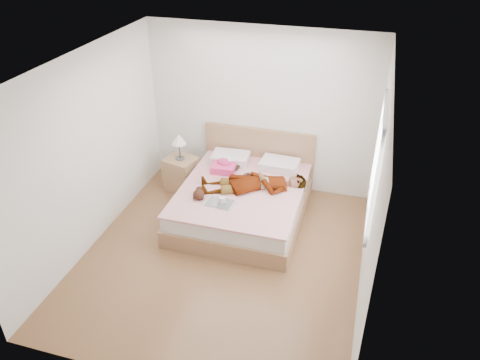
{
  "coord_description": "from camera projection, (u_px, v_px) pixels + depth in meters",
  "views": [
    {
      "loc": [
        1.59,
        -4.59,
        4.11
      ],
      "look_at": [
        0.0,
        0.85,
        0.7
      ],
      "focal_mm": 35.0,
      "sensor_mm": 36.0,
      "label": 1
    }
  ],
  "objects": [
    {
      "name": "bed",
      "position": [
        243.0,
        198.0,
        6.98
      ],
      "size": [
        1.8,
        2.08,
        1.0
      ],
      "color": "#8E6341",
      "rests_on": "ground"
    },
    {
      "name": "towel",
      "position": [
        223.0,
        167.0,
        7.17
      ],
      "size": [
        0.38,
        0.32,
        0.19
      ],
      "color": "#FF458C",
      "rests_on": "bed"
    },
    {
      "name": "ground",
      "position": [
        222.0,
        256.0,
        6.27
      ],
      "size": [
        4.0,
        4.0,
        0.0
      ],
      "primitive_type": "plane",
      "color": "#4F2E18",
      "rests_on": "ground"
    },
    {
      "name": "magazine",
      "position": [
        219.0,
        203.0,
        6.44
      ],
      "size": [
        0.41,
        0.29,
        0.02
      ],
      "color": "white",
      "rests_on": "bed"
    },
    {
      "name": "plush_toy",
      "position": [
        199.0,
        194.0,
        6.52
      ],
      "size": [
        0.2,
        0.27,
        0.14
      ],
      "color": "black",
      "rests_on": "bed"
    },
    {
      "name": "coffee_mug",
      "position": [
        222.0,
        201.0,
        6.41
      ],
      "size": [
        0.13,
        0.11,
        0.1
      ],
      "color": "silver",
      "rests_on": "bed"
    },
    {
      "name": "phone",
      "position": [
        230.0,
        159.0,
        7.18
      ],
      "size": [
        0.07,
        0.09,
        0.05
      ],
      "primitive_type": "cube",
      "rotation": [
        0.44,
        0.0,
        0.37
      ],
      "color": "silver",
      "rests_on": "bed"
    },
    {
      "name": "room_shell",
      "position": [
        376.0,
        166.0,
        5.32
      ],
      "size": [
        4.0,
        4.0,
        4.0
      ],
      "color": "white",
      "rests_on": "ground"
    },
    {
      "name": "hair",
      "position": [
        227.0,
        165.0,
        7.3
      ],
      "size": [
        0.53,
        0.61,
        0.08
      ],
      "primitive_type": "ellipsoid",
      "rotation": [
        0.0,
        0.0,
        -0.15
      ],
      "color": "black",
      "rests_on": "bed"
    },
    {
      "name": "nightstand",
      "position": [
        181.0,
        172.0,
        7.56
      ],
      "size": [
        0.55,
        0.51,
        1.0
      ],
      "color": "#8A5E3F",
      "rests_on": "ground"
    },
    {
      "name": "woman",
      "position": [
        255.0,
        180.0,
        6.76
      ],
      "size": [
        1.66,
        1.11,
        0.21
      ],
      "primitive_type": "imported",
      "rotation": [
        0.0,
        0.0,
        -1.2
      ],
      "color": "white",
      "rests_on": "bed"
    }
  ]
}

